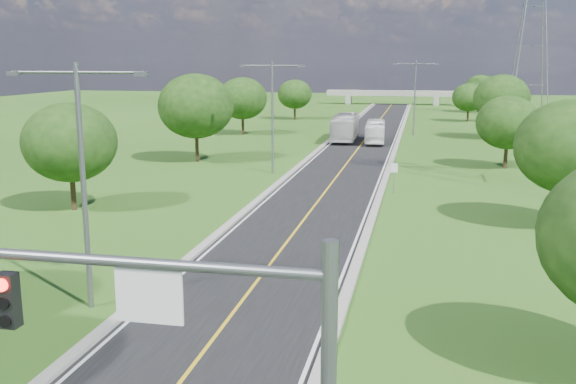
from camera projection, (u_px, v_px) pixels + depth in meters
The scene contains 22 objects.
ground at pixel (356, 152), 71.46m from camera, with size 260.00×260.00×0.00m, color #2D5317.
road at pixel (361, 145), 77.20m from camera, with size 8.00×150.00×0.06m, color black.
curb_left at pixel (326, 143), 78.04m from camera, with size 0.50×150.00×0.22m, color gray.
curb_right at pixel (397, 145), 76.33m from camera, with size 0.50×150.00×0.22m, color gray.
signal_mast at pixel (209, 360), 11.25m from camera, with size 8.54×0.33×7.20m.
speed_limit_sign at pixel (394, 173), 48.98m from camera, with size 0.55×0.09×2.40m.
overpass at pixel (392, 94), 147.65m from camera, with size 30.00×3.00×3.20m.
streetlight_near_left at pixel (82, 166), 25.46m from camera, with size 5.90×0.25×10.00m.
streetlight_mid_left at pixel (272, 107), 57.09m from camera, with size 5.90×0.25×10.00m.
streetlight_far_right at pixel (415, 91), 86.30m from camera, with size 5.90×0.25×10.00m.
power_tower_far at pixel (532, 38), 116.12m from camera, with size 9.00×6.40×28.00m.
tree_lb at pixel (70, 142), 43.07m from camera, with size 6.30×6.30×7.33m.
tree_lc at pixel (196, 106), 63.77m from camera, with size 7.56×7.56×8.79m.
tree_ld at pixel (242, 98), 87.30m from camera, with size 6.72×6.72×7.82m.
tree_le at pixel (295, 94), 109.92m from camera, with size 5.88×5.88×6.84m.
tree_rb at pixel (571, 147), 38.48m from camera, with size 6.72×6.72×7.82m.
tree_rc at pixel (508, 123), 59.89m from camera, with size 5.88×5.88×6.84m.
tree_rd at pixel (502, 98), 82.31m from camera, with size 7.14×7.14×8.30m.
tree_re at pixel (469, 97), 106.07m from camera, with size 5.46×5.46×6.35m.
tree_rf at pixel (481, 89), 124.41m from camera, with size 6.30×6.30×7.33m.
bus_outbound at pixel (375, 132), 79.19m from camera, with size 2.24×9.58×2.67m, color white.
bus_inbound at pixel (345, 127), 81.55m from camera, with size 2.76×11.78×3.28m, color silver.
Camera 1 is at (7.18, -10.92, 10.06)m, focal length 40.00 mm.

